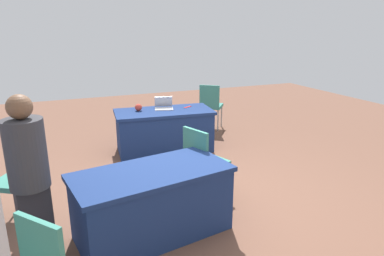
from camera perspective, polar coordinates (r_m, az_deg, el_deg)
ground_plane at (r=4.56m, az=-0.70°, el=-11.53°), size 14.40×14.40×0.00m
table_foreground at (r=6.13m, az=-4.60°, el=-0.39°), size 1.76×0.96×0.73m
table_mid_left at (r=3.72m, az=-6.50°, el=-12.13°), size 1.72×1.03×0.73m
chair_tucked_left at (r=4.35m, az=1.79°, el=-5.09°), size 0.56×0.56×0.95m
chair_tucked_right at (r=7.35m, az=3.10°, el=4.08°), size 0.62×0.62×0.97m
chair_by_pillar at (r=4.27m, az=-26.30°, el=-7.16°), size 0.61×0.61×0.96m
person_presenter at (r=3.36m, az=-25.31°, el=-7.04°), size 0.41×0.41×1.61m
laptop_silver at (r=6.16m, az=-4.68°, el=3.56°), size 0.38×0.37×0.21m
yarn_ball at (r=6.04m, az=-8.84°, el=3.38°), size 0.12×0.12×0.12m
scissors_red at (r=6.26m, az=-0.72°, el=3.49°), size 0.18×0.12×0.01m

